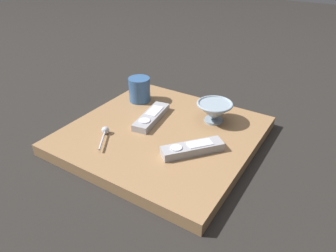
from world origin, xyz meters
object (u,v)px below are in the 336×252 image
object	(u,v)px
cereal_bowl	(214,111)
coffee_mug	(139,89)
teaspoon	(105,132)
tv_remote_near	(192,148)
tv_remote_far	(151,117)

from	to	relation	value
cereal_bowl	coffee_mug	size ratio (longest dim) A/B	1.33
teaspoon	tv_remote_near	distance (m)	0.28
cereal_bowl	tv_remote_far	distance (m)	0.21
cereal_bowl	tv_remote_near	distance (m)	0.20
coffee_mug	teaspoon	size ratio (longest dim) A/B	0.89
coffee_mug	tv_remote_far	size ratio (longest dim) A/B	0.47
cereal_bowl	coffee_mug	distance (m)	0.31
coffee_mug	teaspoon	distance (m)	0.27
coffee_mug	tv_remote_near	size ratio (longest dim) A/B	0.53
teaspoon	cereal_bowl	bearing A→B (deg)	136.46
cereal_bowl	tv_remote_far	bearing A→B (deg)	-60.31
teaspoon	tv_remote_far	bearing A→B (deg)	157.15
tv_remote_far	cereal_bowl	bearing A→B (deg)	119.69
coffee_mug	teaspoon	world-z (taller)	coffee_mug
teaspoon	tv_remote_far	distance (m)	0.17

